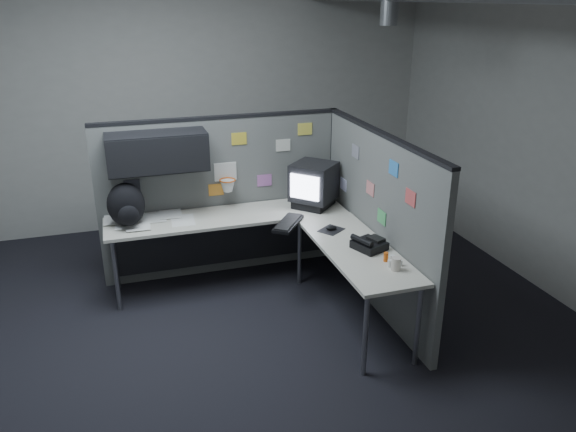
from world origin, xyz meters
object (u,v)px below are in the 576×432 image
object	(u,v)px
desk	(260,234)
phone	(369,244)
keyboard	(288,223)
monitor	(314,184)
backpack	(126,206)

from	to	relation	value
desk	phone	size ratio (longest dim) A/B	7.50
desk	keyboard	bearing A→B (deg)	-30.72
desk	phone	xyz separation A→B (m)	(0.72, -0.84, 0.16)
monitor	keyboard	bearing A→B (deg)	-133.41
keyboard	phone	distance (m)	0.85
desk	keyboard	world-z (taller)	keyboard
desk	keyboard	xyz separation A→B (m)	(0.24, -0.14, 0.14)
backpack	keyboard	bearing A→B (deg)	-1.76
monitor	backpack	distance (m)	1.80
monitor	phone	bearing A→B (deg)	-84.71
phone	backpack	bearing A→B (deg)	138.47
phone	backpack	distance (m)	2.20
monitor	keyboard	size ratio (longest dim) A/B	1.18
keyboard	backpack	bearing A→B (deg)	154.53
monitor	backpack	xyz separation A→B (m)	(-1.80, 0.01, -0.03)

